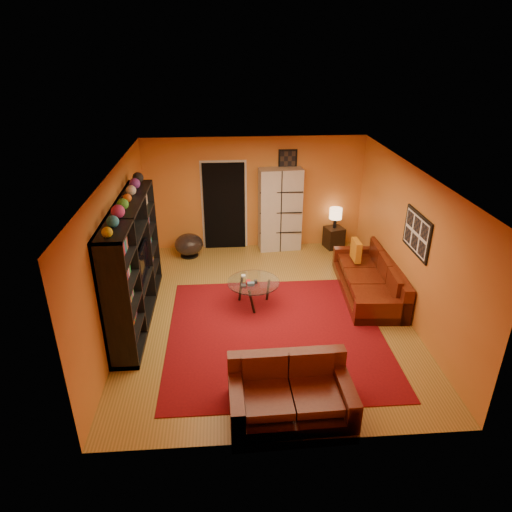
{
  "coord_description": "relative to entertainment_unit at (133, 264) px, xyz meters",
  "views": [
    {
      "loc": [
        -0.69,
        -7.08,
        4.5
      ],
      "look_at": [
        -0.17,
        0.1,
        1.09
      ],
      "focal_mm": 32.0,
      "sensor_mm": 36.0,
      "label": 1
    }
  ],
  "objects": [
    {
      "name": "wall_right",
      "position": [
        4.78,
        0.0,
        0.25
      ],
      "size": [
        0.0,
        6.0,
        6.0
      ],
      "primitive_type": "plane",
      "rotation": [
        1.57,
        0.0,
        -1.57
      ],
      "color": "orange",
      "rests_on": "floor"
    },
    {
      "name": "sofa",
      "position": [
        4.42,
        0.56,
        -0.77
      ],
      "size": [
        1.13,
        2.45,
        0.85
      ],
      "rotation": [
        0.0,
        0.0,
        -0.07
      ],
      "color": "#461309",
      "rests_on": "rug"
    },
    {
      "name": "wall_left",
      "position": [
        -0.23,
        0.0,
        0.25
      ],
      "size": [
        0.0,
        6.0,
        6.0
      ],
      "primitive_type": "plane",
      "rotation": [
        1.57,
        0.0,
        1.57
      ],
      "color": "orange",
      "rests_on": "floor"
    },
    {
      "name": "wall_art_right",
      "position": [
        4.75,
        -0.3,
        0.55
      ],
      "size": [
        0.03,
        1.0,
        0.7
      ],
      "primitive_type": "cube",
      "color": "black",
      "rests_on": "wall_right"
    },
    {
      "name": "wall_front",
      "position": [
        2.27,
        -3.0,
        0.25
      ],
      "size": [
        6.0,
        0.0,
        6.0
      ],
      "primitive_type": "plane",
      "rotation": [
        -1.57,
        0.0,
        0.0
      ],
      "color": "orange",
      "rests_on": "floor"
    },
    {
      "name": "wall_art_back",
      "position": [
        3.02,
        2.98,
        1.0
      ],
      "size": [
        0.42,
        0.03,
        0.52
      ],
      "primitive_type": "cube",
      "color": "black",
      "rests_on": "wall_back"
    },
    {
      "name": "storage_cabinet",
      "position": [
        2.85,
        2.8,
        -0.09
      ],
      "size": [
        1.0,
        0.51,
        1.93
      ],
      "primitive_type": "cube",
      "rotation": [
        0.0,
        0.0,
        0.09
      ],
      "color": "beige",
      "rests_on": "floor"
    },
    {
      "name": "ceiling",
      "position": [
        2.27,
        0.0,
        1.55
      ],
      "size": [
        6.0,
        6.0,
        0.0
      ],
      "primitive_type": "plane",
      "rotation": [
        3.14,
        0.0,
        0.0
      ],
      "color": "white",
      "rests_on": "wall_back"
    },
    {
      "name": "coffee_table",
      "position": [
        2.07,
        0.26,
        -0.61
      ],
      "size": [
        0.96,
        0.96,
        0.48
      ],
      "rotation": [
        0.0,
        0.0,
        0.35
      ],
      "color": "silver",
      "rests_on": "floor"
    },
    {
      "name": "rug",
      "position": [
        2.38,
        -0.7,
        -1.04
      ],
      "size": [
        3.6,
        3.6,
        0.01
      ],
      "primitive_type": "cube",
      "color": "#610B11",
      "rests_on": "floor"
    },
    {
      "name": "doorway",
      "position": [
        1.57,
        2.96,
        -0.03
      ],
      "size": [
        0.95,
        0.1,
        2.04
      ],
      "primitive_type": "cube",
      "color": "black",
      "rests_on": "floor"
    },
    {
      "name": "entertainment_unit",
      "position": [
        0.0,
        0.0,
        0.0
      ],
      "size": [
        0.45,
        3.0,
        2.1
      ],
      "primitive_type": "cube",
      "color": "black",
      "rests_on": "floor"
    },
    {
      "name": "table_lamp",
      "position": [
        4.15,
        2.75,
        -0.21
      ],
      "size": [
        0.29,
        0.29,
        0.48
      ],
      "color": "black",
      "rests_on": "side_table"
    },
    {
      "name": "floor",
      "position": [
        2.27,
        0.0,
        -1.05
      ],
      "size": [
        6.0,
        6.0,
        0.0
      ],
      "primitive_type": "plane",
      "color": "olive",
      "rests_on": "ground"
    },
    {
      "name": "bowl_chair",
      "position": [
        0.74,
        2.5,
        -0.77
      ],
      "size": [
        0.64,
        0.64,
        0.53
      ],
      "color": "black",
      "rests_on": "floor"
    },
    {
      "name": "throw_pillow",
      "position": [
        4.22,
        1.18,
        -0.42
      ],
      "size": [
        0.12,
        0.42,
        0.42
      ],
      "primitive_type": "cube",
      "color": "orange",
      "rests_on": "sofa"
    },
    {
      "name": "tv",
      "position": [
        0.05,
        0.1,
        -0.04
      ],
      "size": [
        0.99,
        0.13,
        0.57
      ],
      "primitive_type": "imported",
      "rotation": [
        0.0,
        0.0,
        1.57
      ],
      "color": "black",
      "rests_on": "entertainment_unit"
    },
    {
      "name": "loveseat",
      "position": [
        2.37,
        -2.41,
        -0.77
      ],
      "size": [
        1.64,
        1.01,
        0.85
      ],
      "rotation": [
        0.0,
        0.0,
        1.6
      ],
      "color": "#461309",
      "rests_on": "rug"
    },
    {
      "name": "wall_back",
      "position": [
        2.27,
        3.0,
        0.25
      ],
      "size": [
        6.0,
        0.0,
        6.0
      ],
      "primitive_type": "plane",
      "rotation": [
        1.57,
        0.0,
        0.0
      ],
      "color": "orange",
      "rests_on": "floor"
    },
    {
      "name": "side_table",
      "position": [
        4.15,
        2.75,
        -0.8
      ],
      "size": [
        0.49,
        0.49,
        0.5
      ],
      "primitive_type": "cube",
      "rotation": [
        0.0,
        0.0,
        0.27
      ],
      "color": "black",
      "rests_on": "floor"
    }
  ]
}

